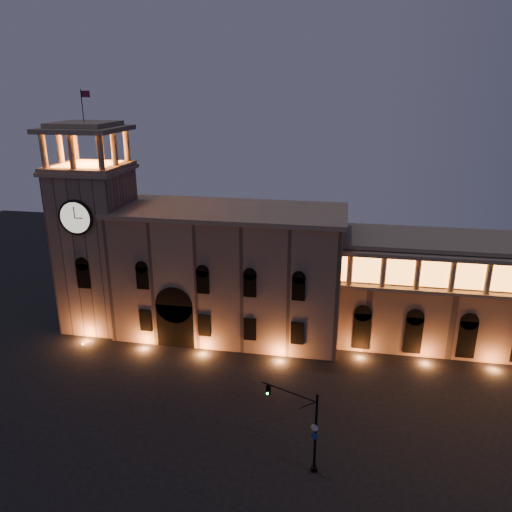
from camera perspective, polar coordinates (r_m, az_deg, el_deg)
ground at (r=53.23m, az=-6.36°, el=-19.32°), size 160.00×160.00×0.00m
government_building at (r=67.96m, az=-3.13°, el=-1.84°), size 30.80×12.80×17.60m
clock_tower at (r=72.29m, az=-17.73°, el=1.67°), size 9.80×9.80×32.40m
colonnade_wing at (r=71.30m, az=25.10°, el=-3.92°), size 40.60×11.50×14.50m
traffic_light at (r=46.83m, az=5.69°, el=-18.89°), size 5.44×2.53×8.02m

